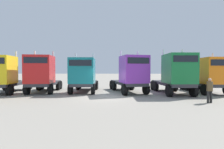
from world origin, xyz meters
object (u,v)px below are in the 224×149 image
at_px(semi_truck_red, 42,74).
at_px(semi_truck_purple, 131,74).
at_px(semi_truck_orange, 209,75).
at_px(semi_truck_green, 176,74).
at_px(visitor_with_camera, 210,89).
at_px(semi_truck_teal, 83,75).
at_px(semi_truck_yellow, 3,75).

xyz_separation_m(semi_truck_red, semi_truck_purple, (9.18, 0.16, -0.04)).
bearing_deg(semi_truck_orange, semi_truck_green, -79.95).
relative_size(semi_truck_purple, visitor_with_camera, 3.74).
distance_m(semi_truck_red, visitor_with_camera, 15.10).
xyz_separation_m(semi_truck_teal, semi_truck_orange, (12.79, -0.21, 0.04)).
xyz_separation_m(semi_truck_green, semi_truck_orange, (3.65, 0.87, -0.14)).
distance_m(semi_truck_red, semi_truck_teal, 4.25).
xyz_separation_m(semi_truck_yellow, semi_truck_purple, (12.75, 0.86, 0.03)).
xyz_separation_m(semi_truck_purple, visitor_with_camera, (5.18, -4.73, -0.91)).
bearing_deg(semi_truck_purple, visitor_with_camera, 31.99).
bearing_deg(visitor_with_camera, semi_truck_purple, -153.22).
relative_size(semi_truck_teal, semi_truck_green, 0.97).
relative_size(semi_truck_teal, semi_truck_orange, 1.06).
xyz_separation_m(semi_truck_green, visitor_with_camera, (0.99, -3.86, -0.99)).
bearing_deg(semi_truck_green, semi_truck_orange, 100.10).
xyz_separation_m(semi_truck_teal, semi_truck_purple, (4.95, -0.20, 0.09)).
bearing_deg(visitor_with_camera, semi_truck_teal, -136.77).
relative_size(semi_truck_green, semi_truck_orange, 1.09).
distance_m(semi_truck_teal, semi_truck_orange, 12.79).
relative_size(semi_truck_teal, visitor_with_camera, 3.51).
height_order(semi_truck_teal, semi_truck_green, semi_truck_green).
relative_size(semi_truck_yellow, semi_truck_green, 1.01).
xyz_separation_m(semi_truck_teal, semi_truck_green, (9.14, -1.07, 0.18)).
bearing_deg(semi_truck_teal, semi_truck_green, 80.31).
relative_size(semi_truck_yellow, visitor_with_camera, 3.64).
bearing_deg(semi_truck_purple, semi_truck_teal, -107.94).
distance_m(semi_truck_red, semi_truck_green, 13.39).
xyz_separation_m(semi_truck_yellow, semi_truck_green, (16.93, -0.01, 0.11)).
bearing_deg(semi_truck_red, semi_truck_teal, 86.81).
bearing_deg(semi_truck_purple, semi_truck_green, 62.66).
relative_size(semi_truck_red, visitor_with_camera, 3.38).
bearing_deg(semi_truck_yellow, visitor_with_camera, 68.53).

